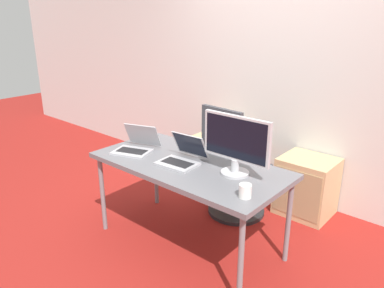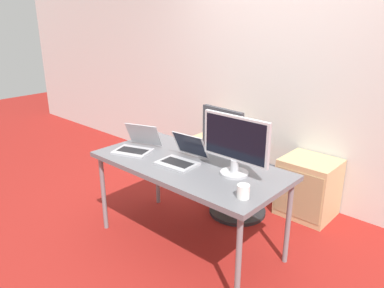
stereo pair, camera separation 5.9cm
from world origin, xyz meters
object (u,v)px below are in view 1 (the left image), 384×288
Objects in this scene: laptop_right at (182,157)px; monitor at (236,144)px; office_chair at (233,175)px; cabinet_left at (219,159)px; laptop_left at (136,146)px; cabinet_right at (306,186)px; water_bottle at (220,126)px; coffee_cup_white at (245,191)px; coffee_cup_brown at (188,146)px.

laptop_right is 0.63× the size of monitor.
laptop_right is at bearing -168.29° from monitor.
office_chair is 0.75m from cabinet_left.
laptop_left is 0.49m from laptop_right.
cabinet_left is 1.35m from laptop_left.
laptop_left is at bearing -129.90° from cabinet_right.
cabinet_left is at bearing -90.00° from water_bottle.
cabinet_right is at bearing 64.57° from laptop_right.
cabinet_right is 6.23× the size of coffee_cup_white.
monitor reaches higher than water_bottle.
coffee_cup_brown is at bearing -125.36° from cabinet_right.
laptop_left is 4.23× the size of coffee_cup_brown.
laptop_left reaches higher than coffee_cup_white.
water_bottle is at bearing 131.81° from coffee_cup_white.
cabinet_right is at bearing 0.00° from cabinet_left.
coffee_cup_brown reaches higher than cabinet_left.
coffee_cup_white is 0.92m from coffee_cup_brown.
office_chair reaches higher than cabinet_right.
monitor is (0.95, -1.10, 0.30)m from water_bottle.
office_chair is 1.93× the size of cabinet_left.
coffee_cup_brown reaches higher than cabinet_right.
monitor is at bearing -95.99° from cabinet_right.
coffee_cup_white is at bearing -5.12° from laptop_left.
office_chair is 0.62m from coffee_cup_brown.
cabinet_right is 1.46m from coffee_cup_white.
laptop_right is 0.25m from coffee_cup_brown.
laptop_right reaches higher than water_bottle.
coffee_cup_brown is (-0.16, -0.46, 0.37)m from office_chair.
coffee_cup_brown is (0.38, -0.97, 0.11)m from water_bottle.
water_bottle is 0.46× the size of monitor.
cabinet_left is at bearing 131.86° from coffee_cup_white.
coffee_cup_white is at bearing -25.10° from coffee_cup_brown.
water_bottle reaches higher than cabinet_right.
water_bottle is at bearing 136.87° from office_chair.
office_chair is at bearing 55.10° from laptop_left.
office_chair reaches higher than water_bottle.
laptop_right is 3.80× the size of coffee_cup_white.
water_bottle is 1.05m from coffee_cup_brown.
water_bottle is 1.48m from monitor.
water_bottle is 2.60× the size of coffee_cup_brown.
cabinet_left is 1.03× the size of monitor.
monitor is at bearing 11.71° from laptop_right.
laptop_left is 1.20m from coffee_cup_white.
laptop_right is at bearing -67.02° from water_bottle.
water_bottle is at bearing 91.05° from laptop_left.
laptop_right is at bearing -66.98° from cabinet_left.
coffee_cup_white is (1.22, -1.36, 0.11)m from water_bottle.
laptop_right is (-0.04, -0.68, 0.37)m from office_chair.
coffee_cup_white is (0.26, -0.26, -0.19)m from monitor.
monitor is (0.93, 0.16, 0.19)m from laptop_left.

